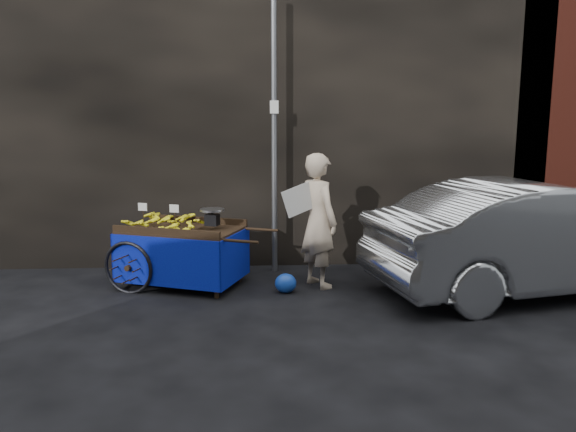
{
  "coord_description": "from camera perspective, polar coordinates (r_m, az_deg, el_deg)",
  "views": [
    {
      "loc": [
        0.04,
        -6.8,
        2.25
      ],
      "look_at": [
        0.45,
        0.5,
        0.97
      ],
      "focal_mm": 35.0,
      "sensor_mm": 36.0,
      "label": 1
    }
  ],
  "objects": [
    {
      "name": "building_wall",
      "position": [
        9.41,
        -1.11,
        11.47
      ],
      "size": [
        13.5,
        2.0,
        5.0
      ],
      "color": "black",
      "rests_on": "ground"
    },
    {
      "name": "plastic_bag",
      "position": [
        7.34,
        -0.24,
        -6.85
      ],
      "size": [
        0.28,
        0.23,
        0.26
      ],
      "primitive_type": "ellipsoid",
      "color": "#1843B5",
      "rests_on": "ground"
    },
    {
      "name": "parked_car",
      "position": [
        7.94,
        24.07,
        -1.98
      ],
      "size": [
        4.65,
        2.43,
        1.46
      ],
      "primitive_type": "imported",
      "rotation": [
        0.0,
        0.0,
        1.78
      ],
      "color": "silver",
      "rests_on": "ground"
    },
    {
      "name": "banana_cart",
      "position": [
        7.69,
        -11.03,
        -1.81
      ],
      "size": [
        2.3,
        1.62,
        1.15
      ],
      "rotation": [
        0.0,
        0.0,
        -0.36
      ],
      "color": "black",
      "rests_on": "ground"
    },
    {
      "name": "street_pole",
      "position": [
        8.11,
        -1.41,
        8.23
      ],
      "size": [
        0.12,
        0.1,
        4.0
      ],
      "color": "slate",
      "rests_on": "ground"
    },
    {
      "name": "vendor",
      "position": [
        7.48,
        3.1,
        -0.45
      ],
      "size": [
        0.86,
        0.78,
        1.8
      ],
      "rotation": [
        0.0,
        0.0,
        2.11
      ],
      "color": "#BDA78D",
      "rests_on": "ground"
    },
    {
      "name": "ground",
      "position": [
        7.17,
        -3.43,
        -8.37
      ],
      "size": [
        80.0,
        80.0,
        0.0
      ],
      "primitive_type": "plane",
      "color": "black",
      "rests_on": "ground"
    }
  ]
}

